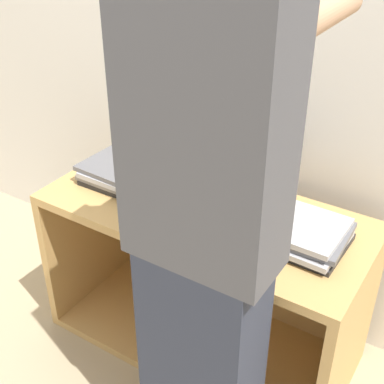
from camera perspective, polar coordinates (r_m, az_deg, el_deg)
ground_plane at (r=2.27m, az=-2.85°, el=-19.74°), size 12.00×12.00×0.00m
wall_back at (r=2.08m, az=7.27°, el=15.33°), size 8.00×0.05×2.40m
cart at (r=2.24m, az=2.12°, el=-8.35°), size 1.24×0.56×0.68m
laptop_open at (r=2.00m, az=2.18°, el=0.11°), size 0.33×0.34×0.25m
laptop_stack_left at (r=2.15m, az=-6.92°, el=1.89°), size 0.35×0.27×0.08m
laptop_stack_right at (r=1.84m, az=10.99°, el=-4.14°), size 0.35×0.27×0.08m
person at (r=1.40m, az=1.41°, el=-5.16°), size 0.40×0.54×1.83m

